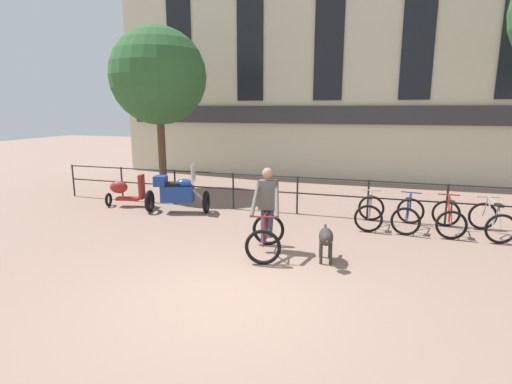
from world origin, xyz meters
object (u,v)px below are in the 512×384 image
dog (326,238)px  parked_bicycle_near_lamp (370,212)px  parked_motorcycle (177,193)px  parked_scooter (126,191)px  cyclist_with_bike (267,215)px  parked_bicycle_mid_right (449,218)px  parked_bicycle_far_end (492,221)px  parked_bicycle_mid_left (408,215)px

dog → parked_bicycle_near_lamp: size_ratio=0.89×
parked_motorcycle → parked_scooter: parked_motorcycle is taller
cyclist_with_bike → parked_motorcycle: size_ratio=0.93×
parked_motorcycle → parked_bicycle_near_lamp: size_ratio=1.61×
parked_bicycle_mid_right → parked_bicycle_far_end: same height
parked_scooter → parked_bicycle_mid_right: bearing=-104.3°
parked_bicycle_near_lamp → parked_bicycle_mid_right: size_ratio=1.00×
parked_bicycle_near_lamp → parked_bicycle_mid_left: same height
parked_motorcycle → dog: bearing=-133.0°
parked_bicycle_near_lamp → parked_bicycle_mid_left: 0.88m
parked_motorcycle → parked_scooter: (-1.76, 0.17, -0.10)m
parked_bicycle_near_lamp → parked_scooter: size_ratio=0.85×
dog → parked_bicycle_far_end: 4.32m
parked_motorcycle → parked_bicycle_mid_left: parked_motorcycle is taller
parked_bicycle_near_lamp → parked_scooter: bearing=2.4°
parked_motorcycle → parked_scooter: size_ratio=1.36×
dog → parked_bicycle_mid_right: size_ratio=0.89×
dog → parked_scooter: size_ratio=0.75×
parked_bicycle_mid_right → parked_scooter: (-8.69, -0.05, 0.10)m
cyclist_with_bike → parked_scooter: size_ratio=1.27×
parked_motorcycle → parked_bicycle_mid_left: size_ratio=1.51×
parked_bicycle_mid_left → parked_scooter: 7.81m
cyclist_with_bike → parked_bicycle_far_end: size_ratio=1.43×
parked_bicycle_mid_left → parked_bicycle_far_end: bearing=-170.7°
cyclist_with_bike → parked_bicycle_mid_right: size_ratio=1.50×
parked_scooter → parked_bicycle_far_end: bearing=-104.3°
parked_bicycle_far_end → parked_bicycle_near_lamp: bearing=-7.3°
cyclist_with_bike → parked_scooter: bearing=143.6°
dog → parked_bicycle_near_lamp: bearing=65.4°
parked_bicycle_near_lamp → parked_bicycle_far_end: size_ratio=0.96×
parked_bicycle_near_lamp → parked_bicycle_mid_left: size_ratio=0.94×
parked_bicycle_mid_right → parked_bicycle_far_end: size_ratio=0.95×
parked_bicycle_near_lamp → parked_bicycle_mid_right: (1.77, -0.00, 0.00)m
parked_bicycle_near_lamp → parked_bicycle_mid_left: bearing=-178.0°
cyclist_with_bike → parked_motorcycle: 3.96m
parked_bicycle_mid_right → parked_scooter: size_ratio=0.84×
parked_bicycle_mid_right → parked_bicycle_mid_left: bearing=1.8°
parked_motorcycle → parked_bicycle_mid_right: bearing=-102.1°
parked_motorcycle → parked_scooter: bearing=70.7°
parked_bicycle_mid_left → parked_bicycle_far_end: 1.77m
cyclist_with_bike → parked_scooter: (-4.99, 2.44, -0.30)m
parked_bicycle_mid_right → parked_bicycle_far_end: (0.89, 0.00, -0.00)m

